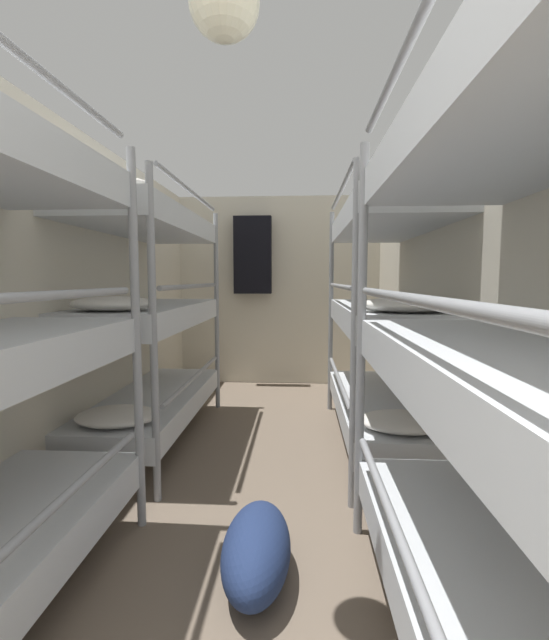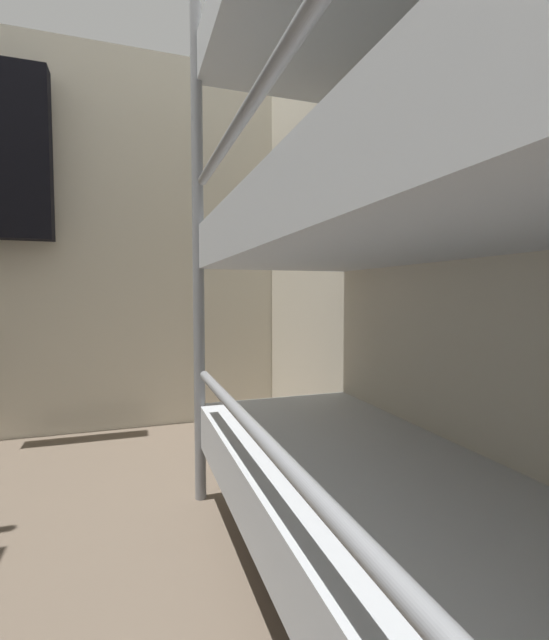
{
  "view_description": "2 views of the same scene",
  "coord_description": "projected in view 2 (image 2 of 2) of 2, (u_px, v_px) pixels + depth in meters",
  "views": [
    {
      "loc": [
        0.26,
        0.32,
        1.27
      ],
      "look_at": [
        0.03,
        4.12,
        0.91
      ],
      "focal_mm": 24.0,
      "sensor_mm": 36.0,
      "label": 1
    },
    {
      "loc": [
        0.3,
        2.78,
        0.81
      ],
      "look_at": [
        0.72,
        4.01,
        0.74
      ],
      "focal_mm": 24.0,
      "sensor_mm": 36.0,
      "label": 2
    }
  ],
  "objects": [
    {
      "name": "wall_back",
      "position": [
        74.0,
        240.0,
        2.47
      ],
      "size": [
        2.52,
        0.06,
        2.25
      ],
      "color": "beige",
      "rests_on": "ground_plane"
    },
    {
      "name": "bunk_stack_right_far",
      "position": [
        434.0,
        195.0,
        0.84
      ],
      "size": [
        0.66,
        1.86,
        1.94
      ],
      "color": "gray",
      "rests_on": "ground_plane"
    },
    {
      "name": "hanging_coat",
      "position": [
        4.0,
        151.0,
        2.21
      ],
      "size": [
        0.44,
        0.12,
        0.9
      ],
      "color": "black"
    }
  ]
}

